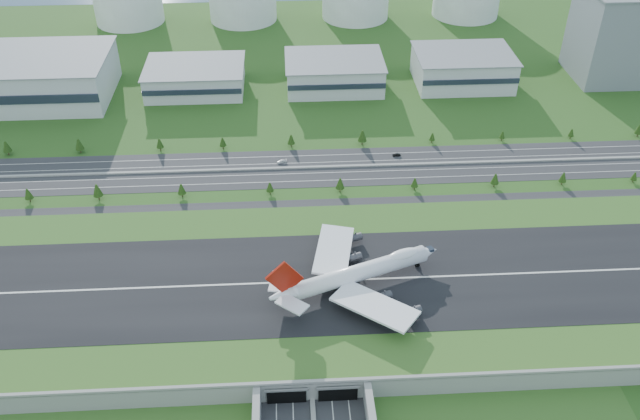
{
  "coord_description": "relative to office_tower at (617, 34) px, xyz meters",
  "views": [
    {
      "loc": [
        -5.75,
        -195.71,
        183.65
      ],
      "look_at": [
        7.42,
        35.0,
        16.85
      ],
      "focal_mm": 38.0,
      "sensor_mm": 36.0,
      "label": 1
    }
  ],
  "objects": [
    {
      "name": "ground",
      "position": [
        -200.0,
        -195.0,
        -27.5
      ],
      "size": [
        1200.0,
        1200.0,
        0.0
      ],
      "primitive_type": "plane",
      "color": "#2B4B17",
      "rests_on": "ground"
    },
    {
      "name": "airfield_deck",
      "position": [
        -200.0,
        -195.09,
        -23.38
      ],
      "size": [
        520.0,
        100.0,
        9.2
      ],
      "color": "gray",
      "rests_on": "ground"
    },
    {
      "name": "north_expressway",
      "position": [
        -200.0,
        -100.0,
        -27.44
      ],
      "size": [
        560.0,
        36.0,
        0.12
      ],
      "primitive_type": "cube",
      "color": "#28282B",
      "rests_on": "ground"
    },
    {
      "name": "tree_row",
      "position": [
        -220.21,
        -99.0,
        -22.84
      ],
      "size": [
        498.07,
        48.73,
        8.49
      ],
      "color": "#3D2819",
      "rests_on": "ground"
    },
    {
      "name": "hangar_west",
      "position": [
        -370.0,
        -10.0,
        -15.0
      ],
      "size": [
        120.0,
        60.0,
        25.0
      ],
      "primitive_type": "cube",
      "color": "silver",
      "rests_on": "ground"
    },
    {
      "name": "hangar_mid_a",
      "position": [
        -260.0,
        -5.0,
        -20.0
      ],
      "size": [
        58.0,
        42.0,
        15.0
      ],
      "primitive_type": "cube",
      "color": "silver",
      "rests_on": "ground"
    },
    {
      "name": "hangar_mid_b",
      "position": [
        -175.0,
        -5.0,
        -19.0
      ],
      "size": [
        58.0,
        42.0,
        17.0
      ],
      "primitive_type": "cube",
      "color": "silver",
      "rests_on": "ground"
    },
    {
      "name": "hangar_mid_c",
      "position": [
        -95.0,
        -5.0,
        -18.0
      ],
      "size": [
        58.0,
        42.0,
        19.0
      ],
      "primitive_type": "cube",
      "color": "silver",
      "rests_on": "ground"
    },
    {
      "name": "office_tower",
      "position": [
        0.0,
        0.0,
        0.0
      ],
      "size": [
        46.0,
        46.0,
        55.0
      ],
      "primitive_type": "cube",
      "color": "gray",
      "rests_on": "ground"
    },
    {
      "name": "boeing_747",
      "position": [
        -180.81,
        -198.15,
        -13.21
      ],
      "size": [
        68.5,
        63.54,
        22.25
      ],
      "rotation": [
        0.0,
        0.0,
        0.37
      ],
      "color": "white",
      "rests_on": "airfield_deck"
    },
    {
      "name": "car_5",
      "position": [
        -148.69,
        -90.96,
        -26.69
      ],
      "size": [
        4.25,
        1.72,
        1.37
      ],
      "primitive_type": "imported",
      "rotation": [
        0.0,
        0.0,
        -1.51
      ],
      "color": "black",
      "rests_on": "ground"
    },
    {
      "name": "car_7",
      "position": [
        -208.44,
        -94.33,
        -26.64
      ],
      "size": [
        5.44,
        3.37,
        1.47
      ],
      "primitive_type": "imported",
      "rotation": [
        0.0,
        0.0,
        -1.29
      ],
      "color": "white",
      "rests_on": "ground"
    }
  ]
}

